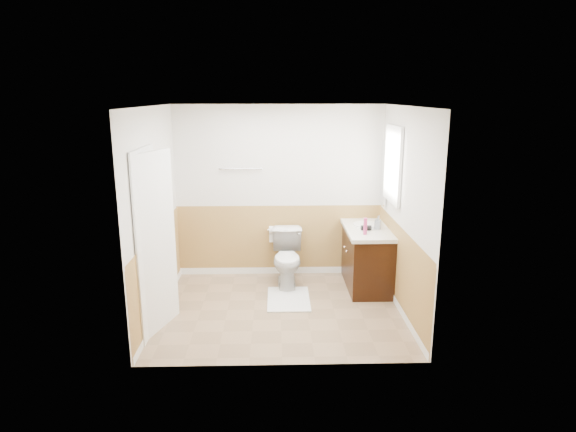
{
  "coord_description": "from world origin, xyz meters",
  "views": [
    {
      "loc": [
        -0.06,
        -5.69,
        2.63
      ],
      "look_at": [
        0.1,
        0.25,
        1.15
      ],
      "focal_mm": 30.55,
      "sensor_mm": 36.0,
      "label": 1
    }
  ],
  "objects_px": {
    "bath_mat": "(289,299)",
    "soap_dispenser": "(378,223)",
    "toilet": "(287,259)",
    "vanity_cabinet": "(367,259)",
    "lotion_bottle": "(365,226)"
  },
  "relations": [
    {
      "from": "toilet",
      "to": "soap_dispenser",
      "type": "relative_size",
      "value": 4.35
    },
    {
      "from": "toilet",
      "to": "soap_dispenser",
      "type": "distance_m",
      "value": 1.35
    },
    {
      "from": "vanity_cabinet",
      "to": "lotion_bottle",
      "type": "bearing_deg",
      "value": -107.78
    },
    {
      "from": "soap_dispenser",
      "to": "lotion_bottle",
      "type": "bearing_deg",
      "value": -130.14
    },
    {
      "from": "lotion_bottle",
      "to": "soap_dispenser",
      "type": "height_order",
      "value": "lotion_bottle"
    },
    {
      "from": "vanity_cabinet",
      "to": "bath_mat",
      "type": "bearing_deg",
      "value": -157.9
    },
    {
      "from": "bath_mat",
      "to": "vanity_cabinet",
      "type": "bearing_deg",
      "value": 22.1
    },
    {
      "from": "bath_mat",
      "to": "vanity_cabinet",
      "type": "height_order",
      "value": "vanity_cabinet"
    },
    {
      "from": "bath_mat",
      "to": "soap_dispenser",
      "type": "height_order",
      "value": "soap_dispenser"
    },
    {
      "from": "soap_dispenser",
      "to": "bath_mat",
      "type": "bearing_deg",
      "value": -162.01
    },
    {
      "from": "toilet",
      "to": "vanity_cabinet",
      "type": "bearing_deg",
      "value": -4.22
    },
    {
      "from": "toilet",
      "to": "soap_dispenser",
      "type": "bearing_deg",
      "value": -6.15
    },
    {
      "from": "vanity_cabinet",
      "to": "lotion_bottle",
      "type": "xyz_separation_m",
      "value": [
        -0.1,
        -0.31,
        0.56
      ]
    },
    {
      "from": "vanity_cabinet",
      "to": "soap_dispenser",
      "type": "bearing_deg",
      "value": -23.0
    },
    {
      "from": "bath_mat",
      "to": "soap_dispenser",
      "type": "distance_m",
      "value": 1.59
    }
  ]
}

